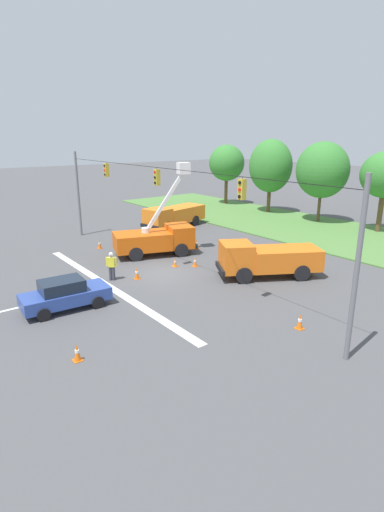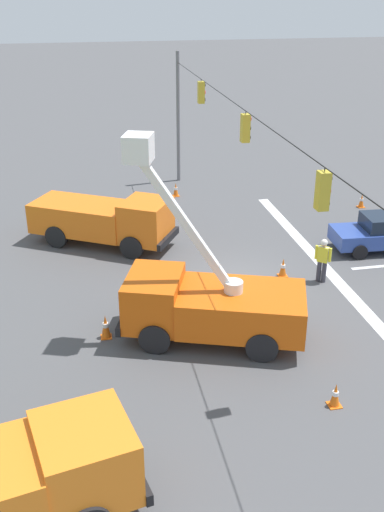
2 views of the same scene
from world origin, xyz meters
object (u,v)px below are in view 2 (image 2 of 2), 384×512
road_worker (323,258)px  utility_truck_bucket_lift (208,301)px  traffic_cone_mid_left (283,267)px  traffic_cone_lane_edge_a (106,326)px  traffic_cone_foreground_left (173,276)px  traffic_cone_mid_right (335,395)px  traffic_cone_foreground_right (205,284)px  traffic_cone_near_bucket (176,190)px  utility_truck_support_near (105,219)px  sedan_blue (384,232)px  traffic_cone_lane_edge_b (362,201)px

road_worker → utility_truck_bucket_lift: bearing=120.2°
traffic_cone_mid_left → traffic_cone_lane_edge_a: bearing=113.8°
traffic_cone_foreground_left → traffic_cone_mid_right: traffic_cone_mid_right is taller
traffic_cone_foreground_right → road_worker: bearing=-91.9°
traffic_cone_foreground_right → traffic_cone_near_bucket: traffic_cone_near_bucket is taller
utility_truck_support_near → sedan_blue: size_ratio=1.48×
utility_truck_bucket_lift → traffic_cone_foreground_left: utility_truck_bucket_lift is taller
traffic_cone_mid_left → traffic_cone_mid_right: bearing=171.2°
traffic_cone_foreground_right → traffic_cone_near_bucket: bearing=-4.0°
traffic_cone_mid_right → traffic_cone_lane_edge_b: size_ratio=1.02×
sedan_blue → traffic_cone_foreground_right: 8.65m
traffic_cone_mid_right → traffic_cone_lane_edge_a: (4.70, 5.92, 0.05)m
traffic_cone_mid_left → traffic_cone_near_bucket: traffic_cone_mid_left is taller
road_worker → traffic_cone_foreground_right: bearing=88.1°
traffic_cone_foreground_left → traffic_cone_near_bucket: size_ratio=0.89×
traffic_cone_mid_left → traffic_cone_lane_edge_a: size_ratio=0.92×
sedan_blue → traffic_cone_lane_edge_b: 5.30m
traffic_cone_near_bucket → traffic_cone_lane_edge_a: bearing=161.0°
sedan_blue → traffic_cone_foreground_left: size_ratio=6.74×
traffic_cone_mid_right → traffic_cone_lane_edge_b: 16.51m
road_worker → traffic_cone_foreground_right: size_ratio=3.04×
utility_truck_support_near → traffic_cone_foreground_right: size_ratio=11.22×
utility_truck_bucket_lift → traffic_cone_lane_edge_a: 3.44m
utility_truck_support_near → traffic_cone_near_bucket: 7.12m
traffic_cone_near_bucket → traffic_cone_lane_edge_b: size_ratio=1.04×
traffic_cone_foreground_left → utility_truck_bucket_lift: bearing=-173.3°
sedan_blue → road_worker: size_ratio=2.49×
sedan_blue → traffic_cone_mid_right: sedan_blue is taller
traffic_cone_foreground_left → traffic_cone_near_bucket: 10.22m
traffic_cone_foreground_left → traffic_cone_near_bucket: bearing=-10.3°
traffic_cone_near_bucket → traffic_cone_mid_left: bearing=-166.3°
traffic_cone_near_bucket → traffic_cone_foreground_left: bearing=169.7°
traffic_cone_foreground_left → traffic_cone_foreground_right: traffic_cone_foreground_left is taller
road_worker → traffic_cone_mid_left: road_worker is taller
utility_truck_bucket_lift → traffic_cone_near_bucket: size_ratio=9.00×
utility_truck_support_near → traffic_cone_near_bucket: (5.76, -4.11, -0.82)m
road_worker → traffic_cone_foreground_left: bearing=80.3°
road_worker → traffic_cone_mid_left: 1.62m
traffic_cone_mid_left → road_worker: bearing=-119.4°
utility_truck_support_near → sedan_blue: utility_truck_support_near is taller
traffic_cone_foreground_right → traffic_cone_near_bucket: size_ratio=0.79×
utility_truck_bucket_lift → traffic_cone_mid_left: (3.73, -3.87, -0.95)m
road_worker → traffic_cone_near_bucket: bearing=19.0°
utility_truck_bucket_lift → sedan_blue: size_ratio=1.50×
utility_truck_support_near → traffic_cone_mid_left: 8.06m
utility_truck_support_near → traffic_cone_near_bucket: size_ratio=8.88×
traffic_cone_mid_right → traffic_cone_foreground_right: bearing=15.7°
traffic_cone_lane_edge_a → traffic_cone_mid_left: bearing=-66.2°
road_worker → traffic_cone_foreground_right: road_worker is taller
sedan_blue → traffic_cone_foreground_right: (-2.22, 8.35, -0.52)m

